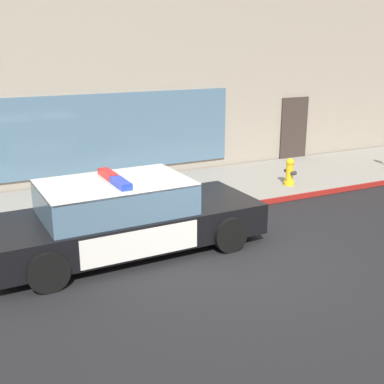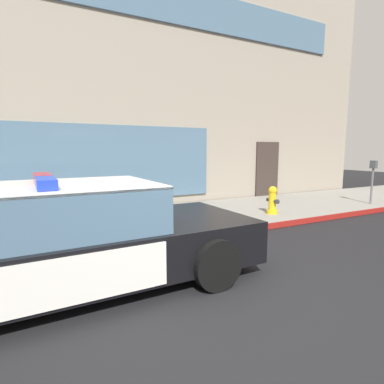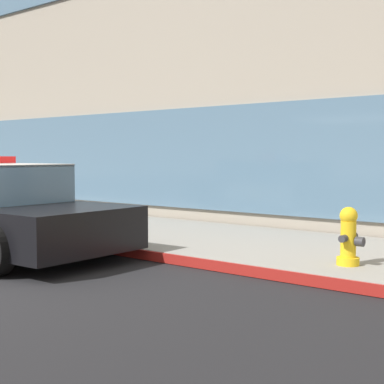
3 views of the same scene
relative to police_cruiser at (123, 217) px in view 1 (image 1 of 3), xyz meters
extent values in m
plane|color=black|center=(1.56, -1.26, -0.68)|extent=(48.00, 48.00, 0.00)
cube|color=gray|center=(1.56, 2.79, -0.61)|extent=(48.00, 3.35, 0.15)
cube|color=maroon|center=(1.56, 1.10, -0.61)|extent=(28.80, 0.04, 0.14)
cube|color=gray|center=(0.83, 9.02, 3.48)|extent=(21.46, 9.00, 8.32)
cube|color=#382D28|center=(7.27, 4.49, 0.37)|extent=(1.00, 0.08, 2.10)
cube|color=black|center=(0.06, 0.00, -0.18)|extent=(5.17, 2.08, 0.60)
cube|color=silver|center=(1.69, 0.05, -0.02)|extent=(1.80, 1.93, 0.05)
cube|color=silver|center=(-1.73, -0.06, -0.02)|extent=(1.49, 1.92, 0.05)
cube|color=silver|center=(-0.07, 0.97, -0.18)|extent=(2.15, 0.10, 0.51)
cube|color=silver|center=(-0.01, -0.97, -0.18)|extent=(2.15, 0.10, 0.51)
cube|color=yellow|center=(-0.07, 0.98, -0.18)|extent=(0.22, 0.02, 0.26)
cube|color=slate|center=(-0.14, 0.00, 0.39)|extent=(2.71, 1.81, 0.60)
cube|color=silver|center=(-0.14, 0.00, 0.68)|extent=(2.71, 1.81, 0.04)
cube|color=red|center=(-0.15, 0.34, 0.76)|extent=(0.22, 0.66, 0.11)
cube|color=blue|center=(-0.13, -0.35, 0.76)|extent=(0.22, 0.66, 0.11)
cylinder|color=black|center=(1.71, 1.01, -0.34)|extent=(0.69, 0.24, 0.68)
cylinder|color=black|center=(1.78, -0.90, -0.34)|extent=(0.69, 0.24, 0.68)
cylinder|color=black|center=(-1.65, 0.90, -0.34)|extent=(0.69, 0.24, 0.68)
cylinder|color=black|center=(-1.59, -1.01, -0.34)|extent=(0.69, 0.24, 0.68)
cylinder|color=gold|center=(5.21, 1.87, -0.48)|extent=(0.28, 0.28, 0.10)
cylinder|color=gold|center=(5.21, 1.87, -0.21)|extent=(0.19, 0.19, 0.45)
sphere|color=gold|center=(5.21, 1.87, 0.09)|extent=(0.22, 0.22, 0.22)
cylinder|color=#333338|center=(5.21, 1.87, 0.16)|extent=(0.06, 0.06, 0.05)
cylinder|color=#333338|center=(5.21, 1.73, -0.18)|extent=(0.09, 0.10, 0.09)
cylinder|color=#333338|center=(5.21, 2.02, -0.18)|extent=(0.09, 0.10, 0.09)
cylinder|color=#333338|center=(5.36, 1.87, -0.22)|extent=(0.10, 0.12, 0.12)
camera|label=1|loc=(-2.67, -8.41, 3.16)|focal=46.52mm
camera|label=2|loc=(-0.20, -4.08, 1.12)|focal=28.23mm
camera|label=3|loc=(8.16, -4.78, 0.83)|focal=53.55mm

